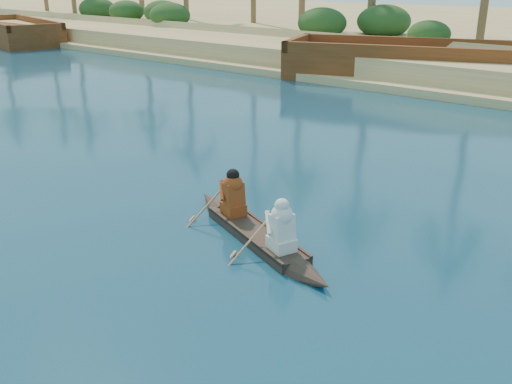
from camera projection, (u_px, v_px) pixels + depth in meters
The scene contains 5 objects.
sandy_embankment at pixel (505, 35), 44.89m from camera, with size 150.00×51.00×1.50m.
shrub_cluster at pixel (421, 43), 33.63m from camera, with size 100.00×6.00×2.40m, color #1D3E16, non-canonical shape.
canoe at pixel (256, 227), 11.43m from camera, with size 4.92×2.38×1.38m.
barge_left at pixel (15, 33), 44.71m from camera, with size 12.86×6.83×2.04m.
barge_mid at pixel (423, 65), 28.37m from camera, with size 14.12×8.80×2.23m.
Camera 1 is at (14.70, -1.26, 5.00)m, focal length 40.00 mm.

